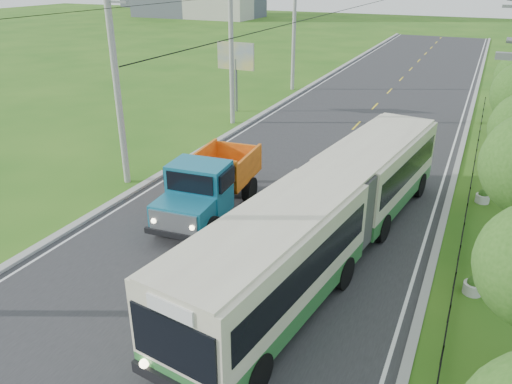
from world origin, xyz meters
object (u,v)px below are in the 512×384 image
Objects in this scene: pole_far at (294,32)px; pole_mid at (232,50)px; planter_far at (488,147)px; dump_truck at (209,182)px; planter_near at (473,286)px; bus at (332,208)px; planter_mid at (483,197)px; pole_near at (117,84)px; billboard_left at (236,61)px.

pole_mid is at bearing -90.00° from pole_far.
dump_truck is (-11.08, -14.55, 1.31)m from planter_far.
dump_truck reaches higher than planter_near.
planter_far is (16.86, 1.00, -4.81)m from pole_mid.
planter_far is at bearing 79.67° from bus.
planter_mid is at bearing 64.02° from bus.
planter_mid is at bearing 25.81° from dump_truck.
pole_near is 12.37m from bus.
pole_mid is at bearing 90.00° from pole_near.
planter_mid is at bearing -22.54° from pole_mid.
planter_mid is 1.00× the size of planter_far.
planter_far is 16.64m from bus.
bus is at bearing -15.93° from dump_truck.
pole_near is 0.56× the size of bus.
pole_mid is 14.93× the size of planter_far.
planter_near is at bearing -12.24° from dump_truck.
pole_mid is 18.88m from planter_mid.
pole_near and pole_mid have the same top height.
pole_far is 14.93× the size of planter_near.
planter_far is at bearing 3.39° from pole_mid.
planter_mid is at bearing -90.00° from planter_far.
billboard_left is at bearing 94.72° from pole_near.
planter_far is 0.10× the size of dump_truck.
dump_truck is (-11.08, 1.45, 1.31)m from planter_near.
dump_truck is at bearing -15.02° from pole_near.
planter_mid is 12.93m from dump_truck.
dump_truck is (5.79, -25.55, -3.50)m from pole_far.
bus is at bearing -53.90° from billboard_left.
dump_truck is at bearing -77.24° from pole_far.
billboard_left is 0.29× the size of bus.
pole_far is 1.92× the size of billboard_left.
pole_far reaches higher than billboard_left.
planter_mid and planter_far have the same top height.
pole_mid and pole_far have the same top height.
bus reaches higher than planter_far.
pole_mid is 14.93× the size of planter_mid.
pole_far is 14.93× the size of planter_far.
planter_near is at bearing -90.00° from planter_mid.
pole_mid is 15.15m from dump_truck.
pole_far is at bearing 97.96° from dump_truck.
bus is at bearing -66.39° from pole_far.
pole_far is at bearing 121.55° from bus.
bus is (11.68, -26.71, -3.05)m from pole_far.
pole_far is at bearing 90.00° from pole_near.
pole_far is 1.45× the size of dump_truck.
pole_near is 1.45× the size of dump_truck.
pole_mid is 3.47m from billboard_left.
pole_far is (0.00, 12.00, 0.00)m from pole_mid.
billboard_left is (-1.24, -9.00, -1.23)m from pole_far.
pole_far is 14.93× the size of planter_mid.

